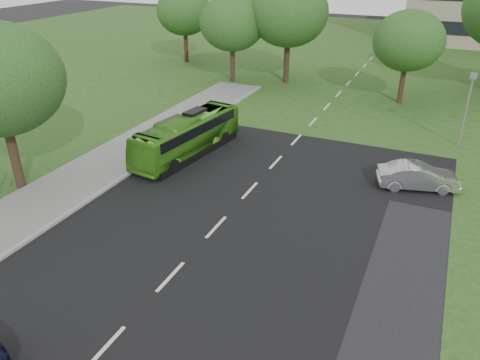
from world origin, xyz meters
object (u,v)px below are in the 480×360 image
Objects in this scene: bus at (187,136)px; camera_pole at (468,100)px; tree_park_b at (289,13)px; tree_park_c at (409,41)px; sedan at (418,176)px; tree_park_a at (232,23)px; tree_park_f at (184,11)px.

camera_pole reaches higher than bus.
tree_park_c is at bearing -11.89° from tree_park_b.
camera_pole is at bearing 35.95° from bus.
tree_park_b is 2.23× the size of sedan.
tree_park_c is 1.54× the size of camera_pole.
bus is (4.89, -17.12, -4.19)m from tree_park_a.
sedan is (26.86, -21.73, -4.71)m from tree_park_f.
sedan is at bearing -79.55° from tree_park_c.
bus is (0.11, -18.94, -5.12)m from tree_park_b.
tree_park_f is 34.87m from sedan.
bus is 13.65m from sedan.
tree_park_a is 15.62m from tree_park_c.
bus is at bearing -89.67° from tree_park_b.
camera_pole is at bearing -60.10° from tree_park_c.
tree_park_a is 1.08× the size of tree_park_c.
tree_park_b is at bearing 98.00° from bus.
tree_park_a is 24.97m from sedan.
tree_park_a is at bearing 113.62° from bus.
bus is at bearing -122.76° from tree_park_c.
tree_park_c reaches higher than sedan.
tree_park_a is at bearing 167.88° from camera_pole.
tree_park_c is 20.17m from bus.
sedan is (13.71, -17.92, -5.65)m from tree_park_b.
tree_park_a is at bearing 32.34° from sedan.
tree_park_c is at bearing -1.71° from tree_park_a.
sedan is 0.88× the size of camera_pole.
camera_pole is at bearing -31.15° from sedan.
bus reaches higher than sedan.
tree_park_a is 5.20m from tree_park_b.
tree_park_f is at bearing 127.89° from bus.
tree_park_f is (-23.97, 6.10, 0.38)m from tree_park_c.
sedan is (18.50, -16.10, -4.72)m from tree_park_a.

